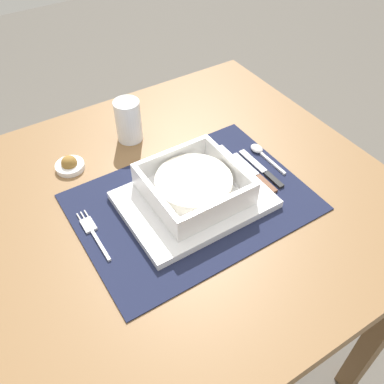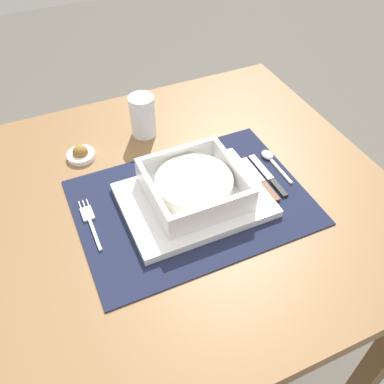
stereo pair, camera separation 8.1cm
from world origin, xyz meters
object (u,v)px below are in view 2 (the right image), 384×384
at_px(porridge_bowl, 194,186).
at_px(spoon, 270,158).
at_px(fork, 90,220).
at_px(dining_table, 179,230).
at_px(drinking_glass, 143,118).
at_px(butter_knife, 270,178).
at_px(bread_knife, 262,182).
at_px(condiment_saucer, 81,154).

bearing_deg(porridge_bowl, spoon, 11.42).
bearing_deg(fork, dining_table, -1.16).
bearing_deg(spoon, drinking_glass, 134.15).
bearing_deg(butter_knife, bread_knife, -173.68).
distance_m(spoon, butter_knife, 0.06).
distance_m(fork, butter_knife, 0.37).
distance_m(drinking_glass, condiment_saucer, 0.16).
relative_size(spoon, drinking_glass, 1.14).
bearing_deg(porridge_bowl, bread_knife, -5.88).
xyz_separation_m(porridge_bowl, bread_knife, (0.15, -0.02, -0.03)).
distance_m(dining_table, fork, 0.21).
xyz_separation_m(dining_table, spoon, (0.22, 0.02, 0.12)).
distance_m(porridge_bowl, drinking_glass, 0.25).
distance_m(butter_knife, condiment_saucer, 0.41).
bearing_deg(drinking_glass, dining_table, -91.83).
height_order(butter_knife, drinking_glass, drinking_glass).
relative_size(fork, drinking_glass, 1.36).
bearing_deg(spoon, condiment_saucer, 151.82).
height_order(spoon, drinking_glass, drinking_glass).
bearing_deg(condiment_saucer, drinking_glass, 9.25).
xyz_separation_m(porridge_bowl, drinking_glass, (-0.02, 0.25, 0.00)).
height_order(bread_knife, drinking_glass, drinking_glass).
bearing_deg(fork, butter_knife, -6.36).
distance_m(bread_knife, condiment_saucer, 0.40).
height_order(spoon, bread_knife, spoon).
height_order(dining_table, bread_knife, bread_knife).
bearing_deg(dining_table, bread_knife, -13.27).
relative_size(butter_knife, drinking_glass, 1.36).
height_order(fork, spoon, spoon).
distance_m(porridge_bowl, fork, 0.21).
relative_size(porridge_bowl, fork, 1.33).
xyz_separation_m(dining_table, butter_knife, (0.19, -0.04, 0.11)).
height_order(porridge_bowl, drinking_glass, drinking_glass).
bearing_deg(dining_table, porridge_bowl, -46.58).
xyz_separation_m(fork, bread_knife, (0.35, -0.04, 0.00)).
bearing_deg(fork, condiment_saucer, 81.04).
bearing_deg(fork, porridge_bowl, -8.07).
relative_size(porridge_bowl, bread_knife, 1.30).
bearing_deg(dining_table, spoon, 3.87).
bearing_deg(drinking_glass, butter_knife, -54.43).
bearing_deg(porridge_bowl, butter_knife, -4.36).
relative_size(dining_table, porridge_bowl, 4.86).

